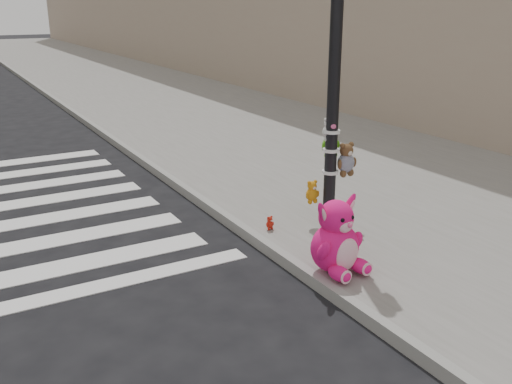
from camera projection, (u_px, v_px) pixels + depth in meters
ground at (214, 353)px, 5.19m from camera, size 120.00×120.00×0.00m
sidewalk_near at (221, 116)px, 15.76m from camera, size 7.00×80.00×0.14m
curb_edge at (96, 129)px, 14.14m from camera, size 0.12×80.00×0.15m
signal_pole at (335, 106)px, 7.36m from camera, size 0.69×0.50×4.00m
pink_bunny at (337, 242)px, 6.35m from camera, size 0.64×0.71×0.90m
red_teddy at (270, 223)px, 7.63m from camera, size 0.14×0.11×0.19m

